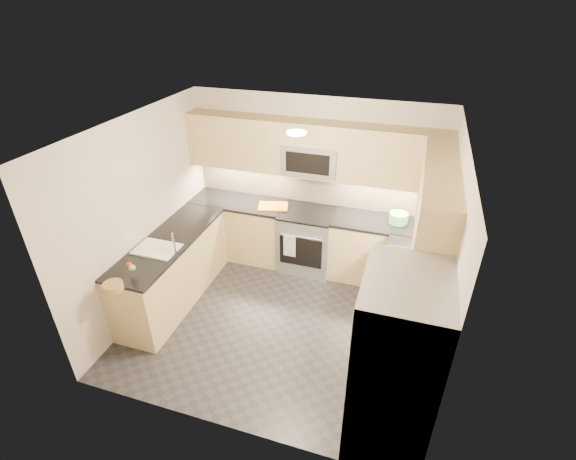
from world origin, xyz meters
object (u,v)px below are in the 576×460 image
object	(u,v)px
refrigerator	(395,363)
cutting_board	(273,206)
gas_range	(307,240)
fruit_basket	(113,287)
utensil_bowl	(399,218)
microwave	(311,158)

from	to	relation	value
refrigerator	cutting_board	size ratio (longest dim) A/B	4.20
gas_range	fruit_basket	xyz separation A→B (m)	(-1.50, -2.34, 0.52)
utensil_bowl	microwave	bearing A→B (deg)	177.45
cutting_board	refrigerator	bearing A→B (deg)	-50.86
cutting_board	fruit_basket	bearing A→B (deg)	-112.73
cutting_board	fruit_basket	size ratio (longest dim) A/B	2.02
gas_range	microwave	bearing A→B (deg)	90.00
microwave	refrigerator	xyz separation A→B (m)	(1.45, -2.55, -0.80)
microwave	fruit_basket	xyz separation A→B (m)	(-1.50, -2.47, -0.72)
microwave	fruit_basket	bearing A→B (deg)	-121.33
gas_range	refrigerator	size ratio (longest dim) A/B	0.51
gas_range	refrigerator	xyz separation A→B (m)	(1.45, -2.43, 0.45)
gas_range	microwave	world-z (taller)	microwave
refrigerator	utensil_bowl	distance (m)	2.50
refrigerator	fruit_basket	xyz separation A→B (m)	(-2.95, 0.08, 0.08)
gas_range	fruit_basket	size ratio (longest dim) A/B	4.29
microwave	refrigerator	world-z (taller)	microwave
utensil_bowl	fruit_basket	size ratio (longest dim) A/B	1.17
microwave	utensil_bowl	world-z (taller)	microwave
refrigerator	cutting_board	distance (m)	3.12
refrigerator	fruit_basket	distance (m)	2.95
microwave	cutting_board	xyz separation A→B (m)	(-0.52, -0.13, -0.75)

